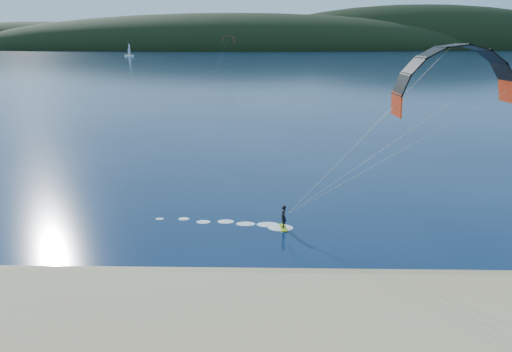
{
  "coord_description": "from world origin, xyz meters",
  "views": [
    {
      "loc": [
        5.42,
        -20.02,
        14.15
      ],
      "look_at": [
        4.81,
        10.0,
        5.0
      ],
      "focal_mm": 31.31,
      "sensor_mm": 36.0,
      "label": 1
    }
  ],
  "objects": [
    {
      "name": "kitesurfer_near",
      "position": [
        16.21,
        7.64,
        10.12
      ],
      "size": [
        24.17,
        7.98,
        14.06
      ],
      "color": "#ADC116",
      "rests_on": "ground"
    },
    {
      "name": "sailboat",
      "position": [
        -120.61,
        404.98,
        0.92
      ],
      "size": [
        8.9,
        5.58,
        12.43
      ],
      "color": "white",
      "rests_on": "ground"
    },
    {
      "name": "ground",
      "position": [
        0.0,
        0.0,
        0.0
      ],
      "size": [
        1800.0,
        1800.0,
        0.0
      ],
      "primitive_type": "plane",
      "color": "#081A3B",
      "rests_on": "ground"
    },
    {
      "name": "headland",
      "position": [
        0.63,
        745.28,
        0.0
      ],
      "size": [
        1200.0,
        310.0,
        140.0
      ],
      "color": "black",
      "rests_on": "ground"
    },
    {
      "name": "kitesurfer_far",
      "position": [
        -12.83,
        207.7,
        13.24
      ],
      "size": [
        10.59,
        5.4,
        15.68
      ],
      "color": "#ADC116",
      "rests_on": "ground"
    },
    {
      "name": "wet_sand",
      "position": [
        0.0,
        4.5,
        0.05
      ],
      "size": [
        220.0,
        2.5,
        0.1
      ],
      "color": "#947E56",
      "rests_on": "ground"
    }
  ]
}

